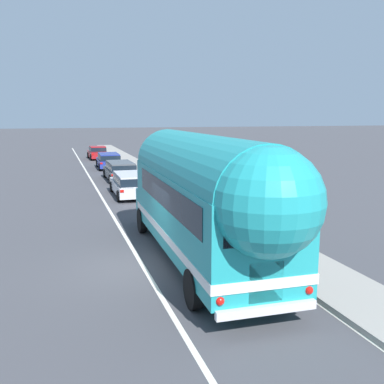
# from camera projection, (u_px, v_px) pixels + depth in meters

# --- Properties ---
(ground_plane) EXTENTS (300.00, 300.00, 0.00)m
(ground_plane) POSITION_uv_depth(u_px,v_px,m) (143.00, 267.00, 13.83)
(ground_plane) COLOR #424247
(lane_markings) EXTENTS (3.82, 80.00, 0.01)m
(lane_markings) POSITION_uv_depth(u_px,v_px,m) (132.00, 197.00, 25.60)
(lane_markings) COLOR silver
(lane_markings) RESTS_ON ground
(sidewalk_slab) EXTENTS (2.16, 90.00, 0.15)m
(sidewalk_slab) POSITION_uv_depth(u_px,v_px,m) (192.00, 199.00, 24.61)
(sidewalk_slab) COLOR gray
(sidewalk_slab) RESTS_ON ground
(painted_bus) EXTENTS (2.79, 11.95, 4.12)m
(painted_bus) POSITION_uv_depth(u_px,v_px,m) (205.00, 195.00, 13.36)
(painted_bus) COLOR teal
(painted_bus) RESTS_ON ground
(car_lead) EXTENTS (1.91, 4.76, 1.37)m
(car_lead) POSITION_uv_depth(u_px,v_px,m) (130.00, 183.00, 25.55)
(car_lead) COLOR silver
(car_lead) RESTS_ON ground
(car_second) EXTENTS (1.99, 4.71, 1.37)m
(car_second) POSITION_uv_depth(u_px,v_px,m) (120.00, 170.00, 31.77)
(car_second) COLOR #474C51
(car_second) RESTS_ON ground
(car_third) EXTENTS (2.01, 4.37, 1.37)m
(car_third) POSITION_uv_depth(u_px,v_px,m) (109.00, 160.00, 38.72)
(car_third) COLOR navy
(car_third) RESTS_ON ground
(car_fourth) EXTENTS (1.98, 4.31, 1.37)m
(car_fourth) POSITION_uv_depth(u_px,v_px,m) (98.00, 152.00, 47.24)
(car_fourth) COLOR #A5191E
(car_fourth) RESTS_ON ground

